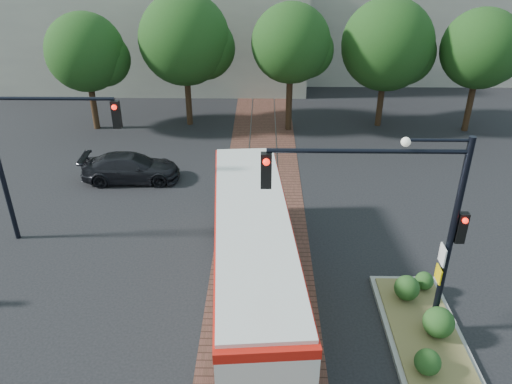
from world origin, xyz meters
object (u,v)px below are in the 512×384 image
city_bus (253,250)px  parked_car (131,168)px  traffic_island (424,324)px  signal_pole_left (26,146)px  signal_pole_main (409,210)px

city_bus → parked_car: (-5.95, 8.14, -0.97)m
traffic_island → signal_pole_left: (-13.19, 4.89, 3.54)m
traffic_island → parked_car: bearing=138.0°
signal_pole_left → parked_car: (2.13, 5.07, -3.21)m
city_bus → signal_pole_left: bearing=154.6°
city_bus → parked_car: city_bus is taller
traffic_island → signal_pole_left: 14.50m
city_bus → traffic_island: (5.11, -1.83, -1.30)m
signal_pole_main → signal_pole_left: bearing=158.6°
traffic_island → signal_pole_main: 3.95m
traffic_island → parked_car: (-11.06, 9.97, 0.33)m
traffic_island → signal_pole_main: (-0.96, 0.09, 3.83)m
signal_pole_main → parked_car: bearing=135.6°
signal_pole_left → parked_car: 6.37m
city_bus → traffic_island: bearing=-24.3°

